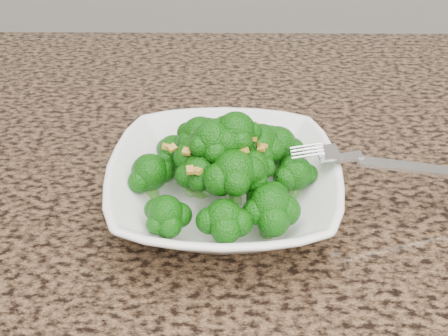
# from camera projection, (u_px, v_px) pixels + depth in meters

# --- Properties ---
(granite_counter) EXTENTS (1.64, 1.04, 0.03)m
(granite_counter) POSITION_uv_depth(u_px,v_px,m) (308.00, 286.00, 0.49)
(granite_counter) COLOR brown
(granite_counter) RESTS_ON cabinet
(bowl) EXTENTS (0.22, 0.22, 0.05)m
(bowl) POSITION_uv_depth(u_px,v_px,m) (224.00, 188.00, 0.53)
(bowl) COLOR white
(bowl) RESTS_ON granite_counter
(broccoli_pile) EXTENTS (0.19, 0.19, 0.07)m
(broccoli_pile) POSITION_uv_depth(u_px,v_px,m) (224.00, 133.00, 0.50)
(broccoli_pile) COLOR #115E0A
(broccoli_pile) RESTS_ON bowl
(garlic_topping) EXTENTS (0.11, 0.11, 0.01)m
(garlic_topping) POSITION_uv_depth(u_px,v_px,m) (224.00, 96.00, 0.47)
(garlic_topping) COLOR gold
(garlic_topping) RESTS_ON broccoli_pile
(fork) EXTENTS (0.20, 0.05, 0.01)m
(fork) POSITION_uv_depth(u_px,v_px,m) (354.00, 157.00, 0.52)
(fork) COLOR silver
(fork) RESTS_ON bowl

